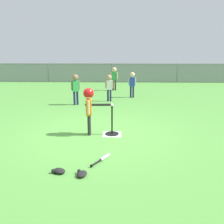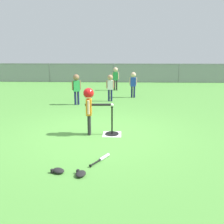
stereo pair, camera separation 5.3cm
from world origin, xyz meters
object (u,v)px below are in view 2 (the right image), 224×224
(fielder_deep_left, at_px, (116,76))
(fielder_near_left, at_px, (76,85))
(fielder_deep_center, at_px, (133,81))
(glove_by_plate, at_px, (81,174))
(fielder_near_right, at_px, (110,84))
(batter_child, at_px, (89,102))
(spare_bat_silver, at_px, (102,158))
(batting_tee, at_px, (112,130))
(glove_near_bats, at_px, (58,171))
(baseball_on_tee, at_px, (112,105))

(fielder_deep_left, xyz_separation_m, fielder_near_left, (-1.33, -3.48, -0.01))
(fielder_deep_center, xyz_separation_m, glove_by_plate, (-1.11, -6.97, -0.65))
(fielder_deep_center, distance_m, fielder_near_right, 1.25)
(batter_child, bearing_deg, fielder_near_left, 104.92)
(spare_bat_silver, bearing_deg, fielder_deep_center, 82.72)
(batting_tee, bearing_deg, fielder_near_left, 113.15)
(glove_by_plate, bearing_deg, glove_near_bats, 166.84)
(batter_child, xyz_separation_m, fielder_near_right, (0.30, 4.07, -0.13))
(spare_bat_silver, relative_size, glove_by_plate, 2.19)
(batting_tee, bearing_deg, baseball_on_tee, 178.21)
(fielder_near_right, relative_size, glove_by_plate, 4.28)
(fielder_deep_left, bearing_deg, fielder_near_right, -92.77)
(fielder_deep_left, xyz_separation_m, glove_by_plate, (-0.32, -8.91, -0.70))
(fielder_near_right, bearing_deg, batter_child, -94.15)
(fielder_deep_left, bearing_deg, baseball_on_tee, -89.15)
(baseball_on_tee, xyz_separation_m, fielder_deep_center, (0.69, 4.88, -0.03))
(fielder_deep_left, height_order, glove_near_bats, fielder_deep_left)
(spare_bat_silver, bearing_deg, glove_by_plate, -115.99)
(batter_child, distance_m, fielder_deep_center, 5.06)
(batting_tee, relative_size, glove_by_plate, 2.81)
(glove_by_plate, height_order, glove_near_bats, same)
(baseball_on_tee, distance_m, fielder_deep_center, 4.93)
(fielder_deep_center, bearing_deg, fielder_deep_left, 112.31)
(spare_bat_silver, distance_m, glove_near_bats, 0.87)
(glove_by_plate, bearing_deg, batting_tee, 78.59)
(glove_near_bats, bearing_deg, fielder_near_left, 96.59)
(fielder_near_right, relative_size, spare_bat_silver, 1.95)
(batter_child, xyz_separation_m, fielder_deep_center, (1.22, 4.91, -0.11))
(spare_bat_silver, bearing_deg, batter_child, 105.98)
(batter_child, bearing_deg, fielder_deep_left, 86.41)
(batting_tee, xyz_separation_m, spare_bat_silver, (-0.12, -1.47, -0.08))
(baseball_on_tee, height_order, spare_bat_silver, baseball_on_tee)
(spare_bat_silver, xyz_separation_m, glove_near_bats, (-0.69, -0.53, 0.01))
(fielder_near_right, distance_m, spare_bat_silver, 5.55)
(fielder_near_right, bearing_deg, fielder_near_left, -149.23)
(fielder_near_left, bearing_deg, batter_child, -75.08)
(batter_child, relative_size, fielder_deep_center, 1.05)
(fielder_deep_center, bearing_deg, glove_by_plate, -99.08)
(fielder_deep_left, relative_size, fielder_near_right, 1.10)
(baseball_on_tee, xyz_separation_m, batter_child, (-0.53, -0.03, 0.08))
(batter_child, distance_m, fielder_near_left, 3.48)
(baseball_on_tee, height_order, batter_child, batter_child)
(batter_child, height_order, spare_bat_silver, batter_child)
(batter_child, distance_m, glove_near_bats, 2.13)
(baseball_on_tee, relative_size, batter_child, 0.07)
(baseball_on_tee, bearing_deg, batter_child, -177.10)
(baseball_on_tee, bearing_deg, fielder_near_right, 93.32)
(fielder_near_right, height_order, spare_bat_silver, fielder_near_right)
(batter_child, distance_m, spare_bat_silver, 1.68)
(glove_by_plate, bearing_deg, fielder_near_right, 88.26)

